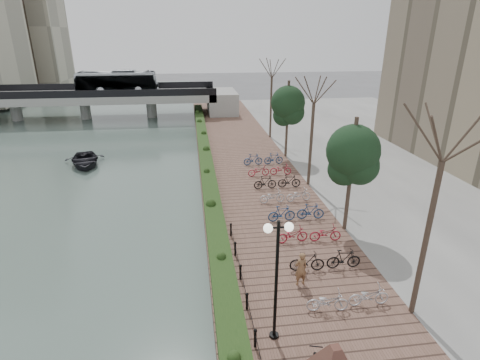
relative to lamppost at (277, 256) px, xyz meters
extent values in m
cube|color=#455750|center=(-17.18, 23.61, -3.96)|extent=(30.00, 130.00, 0.02)
cube|color=brown|center=(1.82, 16.11, -3.72)|extent=(8.00, 75.00, 0.50)
cube|color=gray|center=(17.82, 16.11, -3.72)|extent=(24.00, 75.00, 0.50)
cube|color=#173212|center=(-1.58, 18.61, -3.17)|extent=(1.10, 56.00, 0.60)
cylinder|color=black|center=(-0.78, -0.39, -3.12)|extent=(0.10, 0.10, 0.70)
cylinder|color=black|center=(-0.78, 1.61, -3.12)|extent=(0.10, 0.10, 0.70)
cylinder|color=black|center=(-0.78, 3.61, -3.12)|extent=(0.10, 0.10, 0.70)
cylinder|color=black|center=(-0.78, 5.61, -3.12)|extent=(0.10, 0.10, 0.70)
cylinder|color=black|center=(-0.78, 7.61, -3.12)|extent=(0.10, 0.10, 0.70)
cylinder|color=black|center=(0.00, 0.00, -1.07)|extent=(0.12, 0.12, 4.81)
cylinder|color=black|center=(0.00, 0.00, 1.09)|extent=(0.70, 0.06, 0.06)
sphere|color=white|center=(-0.35, 0.00, 1.09)|extent=(0.32, 0.32, 0.32)
sphere|color=white|center=(0.35, 0.00, 1.09)|extent=(0.32, 0.32, 0.32)
imported|color=brown|center=(1.82, 2.91, -2.66)|extent=(0.65, 0.49, 1.62)
imported|color=silver|center=(2.42, 1.18, -3.02)|extent=(0.60, 1.71, 0.90)
imported|color=black|center=(2.42, 3.78, -2.97)|extent=(0.47, 1.66, 1.00)
imported|color=maroon|center=(2.42, 6.38, -3.02)|extent=(0.60, 1.72, 0.90)
imported|color=navy|center=(2.42, 8.98, -2.97)|extent=(0.47, 1.66, 1.00)
imported|color=silver|center=(2.42, 11.58, -3.02)|extent=(0.60, 1.71, 0.90)
imported|color=black|center=(2.42, 14.18, -2.97)|extent=(0.47, 1.66, 1.00)
imported|color=maroon|center=(2.42, 16.78, -3.02)|extent=(0.60, 1.72, 0.90)
imported|color=navy|center=(2.42, 19.38, -2.97)|extent=(0.47, 1.66, 1.00)
imported|color=silver|center=(4.22, 1.18, -3.02)|extent=(0.60, 1.71, 0.90)
imported|color=black|center=(4.22, 3.78, -2.97)|extent=(0.47, 1.66, 1.00)
imported|color=maroon|center=(4.22, 6.38, -3.02)|extent=(0.60, 1.72, 0.90)
imported|color=navy|center=(4.22, 8.98, -2.97)|extent=(0.47, 1.66, 1.00)
imported|color=silver|center=(4.22, 11.58, -3.02)|extent=(0.60, 1.71, 0.90)
imported|color=black|center=(4.22, 14.18, -2.97)|extent=(0.47, 1.66, 1.00)
imported|color=maroon|center=(4.22, 16.78, -3.02)|extent=(0.60, 1.72, 0.90)
imported|color=navy|center=(4.22, 19.38, -2.97)|extent=(0.47, 1.66, 1.00)
cube|color=#969692|center=(-17.18, 43.61, -0.97)|extent=(36.00, 8.00, 1.00)
cube|color=black|center=(-17.18, 39.71, -0.02)|extent=(36.00, 0.15, 0.90)
cube|color=black|center=(-17.18, 47.51, -0.02)|extent=(36.00, 0.15, 0.90)
cylinder|color=#969692|center=(-26.18, 43.61, -2.72)|extent=(1.40, 1.40, 2.50)
cylinder|color=#969692|center=(-17.18, 43.61, -2.72)|extent=(1.40, 1.40, 2.50)
cylinder|color=#969692|center=(-8.18, 43.61, -2.72)|extent=(1.40, 1.40, 2.50)
imported|color=white|center=(-12.47, 43.61, 1.03)|extent=(2.52, 10.77, 3.00)
imported|color=black|center=(-12.29, 22.66, -3.45)|extent=(4.56, 5.56, 1.00)
cube|color=#B1AA94|center=(-35.18, 78.61, 8.53)|extent=(12.00, 12.00, 24.00)
camera|label=1|loc=(-2.67, -10.59, 6.98)|focal=28.00mm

